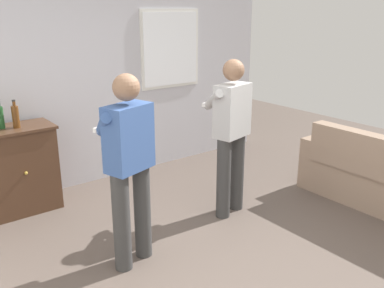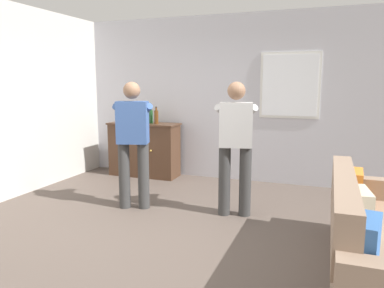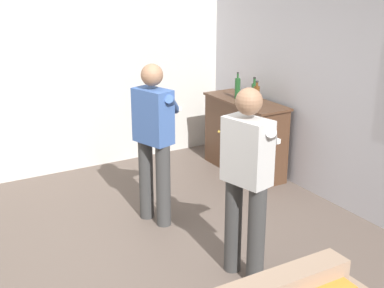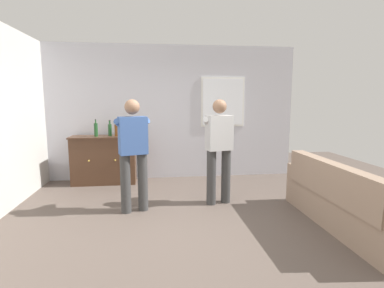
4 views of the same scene
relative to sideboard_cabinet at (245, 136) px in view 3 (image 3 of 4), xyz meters
name	(u,v)px [view 3 (image 3 of 4)]	position (x,y,z in m)	size (l,w,h in m)	color
ground	(127,269)	(1.43, -2.30, -0.48)	(10.40, 10.40, 0.00)	brown
wall_back_with_window	(357,84)	(1.46, 0.36, 0.92)	(5.20, 0.15, 2.80)	silver
wall_side_left	(34,67)	(-1.23, -2.30, 0.92)	(0.12, 5.20, 2.80)	beige
sideboard_cabinet	(245,136)	(0.00, 0.00, 0.00)	(1.28, 0.49, 0.96)	#472D1E
bottle_wine_green	(257,95)	(0.27, -0.04, 0.60)	(0.07, 0.07, 0.30)	#593314
bottle_liquor_amber	(237,88)	(-0.12, -0.04, 0.61)	(0.07, 0.07, 0.34)	#1E4C23
bottle_spirits_clear	(254,92)	(0.13, 0.03, 0.61)	(0.07, 0.07, 0.32)	#1E4C23
person_standing_left	(154,137)	(0.70, -1.64, 0.46)	(0.53, 0.52, 1.68)	#383838
person_standing_right	(247,176)	(2.03, -1.44, 0.46)	(0.54, 0.51, 1.68)	#383838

